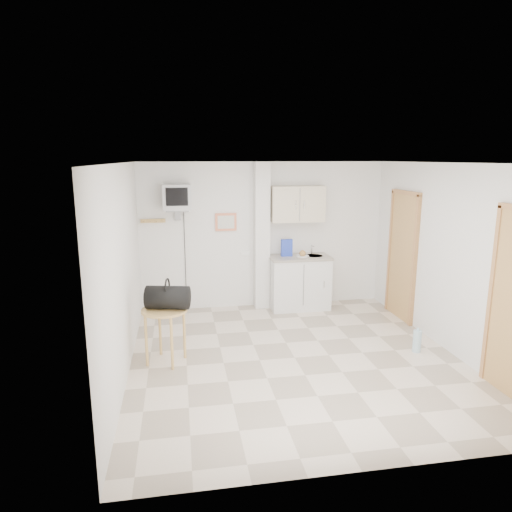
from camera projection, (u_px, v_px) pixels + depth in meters
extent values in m
plane|color=beige|center=(295.00, 358.00, 5.96)|extent=(4.50, 4.50, 0.00)
cube|color=white|center=(263.00, 235.00, 7.87)|extent=(4.20, 0.04, 2.50)
cube|color=white|center=(370.00, 330.00, 3.53)|extent=(4.20, 0.04, 2.50)
cube|color=white|center=(123.00, 272.00, 5.35)|extent=(0.04, 4.50, 2.50)
cube|color=white|center=(450.00, 259.00, 6.05)|extent=(0.04, 4.50, 2.50)
cube|color=white|center=(299.00, 163.00, 5.44)|extent=(4.20, 4.50, 0.04)
cube|color=white|center=(262.00, 236.00, 7.75)|extent=(0.25, 0.22, 2.50)
cube|color=#E37853|center=(226.00, 222.00, 7.69)|extent=(0.36, 0.03, 0.30)
cube|color=silver|center=(226.00, 222.00, 7.68)|extent=(0.28, 0.01, 0.22)
cube|color=#AF8648|center=(153.00, 221.00, 7.47)|extent=(0.40, 0.05, 0.06)
cube|color=white|center=(245.00, 253.00, 7.87)|extent=(0.15, 0.02, 0.08)
cylinder|color=#AF8648|center=(143.00, 222.00, 7.39)|extent=(0.02, 0.08, 0.02)
cylinder|color=#AF8648|center=(150.00, 222.00, 7.41)|extent=(0.02, 0.08, 0.02)
cylinder|color=#AF8648|center=(156.00, 222.00, 7.42)|extent=(0.02, 0.08, 0.02)
cylinder|color=#AF8648|center=(162.00, 222.00, 7.44)|extent=(0.02, 0.08, 0.02)
cube|color=#945D2F|center=(402.00, 257.00, 7.30)|extent=(0.04, 0.75, 2.00)
cube|color=brown|center=(402.00, 257.00, 7.30)|extent=(0.06, 0.87, 2.06)
cube|color=silver|center=(299.00, 283.00, 7.87)|extent=(1.00, 0.55, 0.88)
cube|color=gray|center=(300.00, 257.00, 7.77)|extent=(1.03, 0.58, 0.04)
cylinder|color=#B7B7BA|center=(314.00, 257.00, 7.81)|extent=(0.30, 0.30, 0.05)
cylinder|color=#B7B7BA|center=(312.00, 249.00, 7.93)|extent=(0.02, 0.02, 0.16)
cylinder|color=#B7B7BA|center=(313.00, 246.00, 7.85)|extent=(0.02, 0.13, 0.02)
cube|color=beige|center=(297.00, 204.00, 7.69)|extent=(0.90, 0.32, 0.60)
cube|color=#233BB6|center=(287.00, 248.00, 7.74)|extent=(0.19, 0.07, 0.29)
cylinder|color=white|center=(303.00, 256.00, 7.74)|extent=(0.22, 0.22, 0.01)
sphere|color=tan|center=(303.00, 253.00, 7.73)|extent=(0.11, 0.11, 0.11)
cube|color=slate|center=(177.00, 210.00, 7.37)|extent=(0.36, 0.32, 0.02)
cube|color=slate|center=(178.00, 214.00, 7.52)|extent=(0.10, 0.06, 0.20)
cube|color=#ABACAE|center=(177.00, 197.00, 7.26)|extent=(0.44, 0.42, 0.40)
cube|color=black|center=(177.00, 197.00, 7.05)|extent=(0.34, 0.02, 0.28)
cylinder|color=black|center=(185.00, 260.00, 7.71)|extent=(0.01, 0.01, 1.73)
cylinder|color=#AF8648|center=(165.00, 310.00, 5.70)|extent=(0.58, 0.58, 0.03)
cylinder|color=#AF8648|center=(184.00, 333.00, 5.89)|extent=(0.04, 0.04, 0.68)
cylinder|color=#AF8648|center=(160.00, 330.00, 5.99)|extent=(0.04, 0.04, 0.68)
cylinder|color=#AF8648|center=(146.00, 340.00, 5.66)|extent=(0.04, 0.04, 0.68)
cylinder|color=#AF8648|center=(172.00, 344.00, 5.56)|extent=(0.04, 0.04, 0.68)
cylinder|color=black|center=(168.00, 297.00, 5.68)|extent=(0.58, 0.40, 0.29)
torus|color=black|center=(167.00, 287.00, 5.65)|extent=(0.07, 0.22, 0.22)
cylinder|color=#A1C6D5|center=(417.00, 341.00, 6.12)|extent=(0.11, 0.11, 0.30)
cylinder|color=#A1C6D5|center=(418.00, 329.00, 6.08)|extent=(0.03, 0.03, 0.04)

